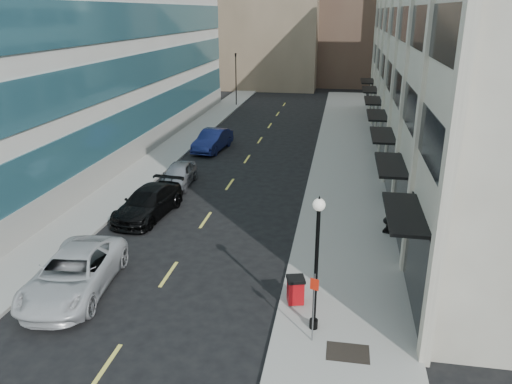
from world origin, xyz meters
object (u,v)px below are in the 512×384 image
(car_black_pickup, at_px, (148,203))
(traffic_signal, at_px, (236,56))
(car_silver_sedan, at_px, (179,174))
(trash_bin, at_px, (295,289))
(urn_planter, at_px, (389,223))
(sign_post, at_px, (314,299))
(car_white_van, at_px, (74,273))
(lamppost, at_px, (317,253))
(car_blue_sedan, at_px, (213,140))

(car_black_pickup, bearing_deg, traffic_signal, 100.84)
(car_silver_sedan, bearing_deg, traffic_signal, 91.57)
(trash_bin, bearing_deg, traffic_signal, 90.43)
(traffic_signal, relative_size, urn_planter, 8.49)
(car_black_pickup, distance_m, sign_post, 13.72)
(car_black_pickup, relative_size, urn_planter, 6.63)
(car_white_van, bearing_deg, sign_post, -16.36)
(car_white_van, height_order, car_black_pickup, car_white_van)
(car_white_van, bearing_deg, trash_bin, -2.92)
(car_white_van, bearing_deg, traffic_signal, 87.14)
(car_silver_sedan, bearing_deg, urn_planter, -26.29)
(car_black_pickup, xyz_separation_m, sign_post, (9.60, -9.76, 0.99))
(traffic_signal, distance_m, car_silver_sedan, 29.27)
(car_white_van, xyz_separation_m, lamppost, (9.60, -1.03, 2.24))
(traffic_signal, relative_size, car_silver_sedan, 1.61)
(car_silver_sedan, bearing_deg, lamppost, -59.08)
(trash_bin, distance_m, lamppost, 2.89)
(car_black_pickup, relative_size, trash_bin, 5.05)
(sign_post, distance_m, urn_planter, 10.08)
(car_black_pickup, distance_m, car_blue_sedan, 14.00)
(traffic_signal, distance_m, sign_post, 45.52)
(car_blue_sedan, bearing_deg, trash_bin, -60.50)
(traffic_signal, distance_m, trash_bin, 43.27)
(car_white_van, distance_m, car_blue_sedan, 22.00)
(urn_planter, bearing_deg, lamppost, -110.06)
(car_white_van, height_order, lamppost, lamppost)
(traffic_signal, bearing_deg, car_silver_sedan, -85.43)
(traffic_signal, xyz_separation_m, car_white_van, (2.30, -42.00, -4.88))
(car_white_van, xyz_separation_m, car_silver_sedan, (0.00, 13.24, -0.10))
(car_black_pickup, xyz_separation_m, urn_planter, (12.80, -0.27, -0.14))
(car_silver_sedan, xyz_separation_m, car_blue_sedan, (0.00, 8.76, 0.10))
(traffic_signal, bearing_deg, sign_post, -74.79)
(car_white_van, distance_m, lamppost, 9.91)
(lamppost, distance_m, urn_planter, 9.64)
(traffic_signal, distance_m, urn_planter, 37.79)
(traffic_signal, height_order, car_white_van, traffic_signal)
(lamppost, bearing_deg, trash_bin, 117.89)
(trash_bin, distance_m, sign_post, 2.59)
(trash_bin, relative_size, lamppost, 0.22)
(trash_bin, bearing_deg, lamppost, -76.65)
(car_silver_sedan, height_order, urn_planter, car_silver_sedan)
(car_silver_sedan, distance_m, trash_bin, 15.51)
(car_white_van, relative_size, car_silver_sedan, 1.39)
(car_black_pickup, xyz_separation_m, car_silver_sedan, (0.00, 5.24, -0.05))
(lamppost, distance_m, sign_post, 1.49)
(urn_planter, bearing_deg, sign_post, -108.63)
(car_black_pickup, relative_size, sign_post, 2.14)
(car_black_pickup, distance_m, urn_planter, 12.80)
(car_blue_sedan, height_order, lamppost, lamppost)
(traffic_signal, xyz_separation_m, car_black_pickup, (2.30, -34.00, -4.93))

